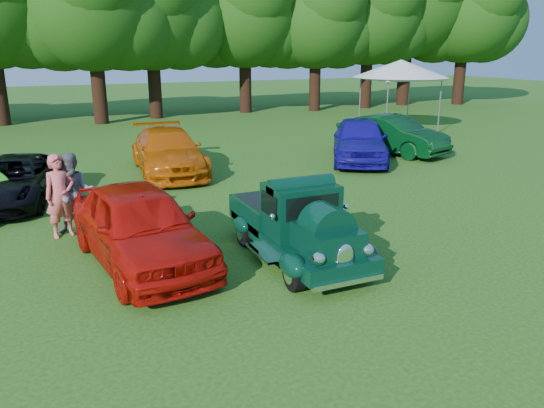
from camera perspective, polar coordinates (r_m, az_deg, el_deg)
name	(u,v)px	position (r m, az deg, el deg)	size (l,w,h in m)	color
ground	(246,275)	(10.45, -2.76, -7.62)	(120.00, 120.00, 0.00)	#214710
hero_pickup	(296,225)	(11.03, 2.63, -2.32)	(1.96, 4.20, 1.64)	black
red_convertible	(140,226)	(11.02, -14.02, -2.28)	(1.92, 4.78, 1.63)	#AC0D07
back_car_black	(13,180)	(16.70, -26.10, 2.29)	(2.17, 4.71, 1.31)	black
back_car_orange	(168,152)	(19.02, -11.11, 5.56)	(2.15, 5.29, 1.53)	#BC5006
back_car_blue	(360,140)	(20.91, 9.41, 6.84)	(2.01, 4.99, 1.70)	#150C88
back_car_green	(392,135)	(22.83, 12.76, 7.29)	(1.66, 4.76, 1.57)	black
spectator_pink	(60,196)	(13.17, -21.80, 0.81)	(0.71, 0.47, 1.95)	#DA5A5B
spectator_grey	(74,194)	(13.28, -20.52, 1.06)	(0.94, 0.74, 1.94)	slate
canopy_tent	(401,69)	(29.17, 13.68, 13.92)	(5.45, 5.45, 3.68)	silver
tree_line	(105,1)	(33.73, -17.54, 20.13)	(63.04, 10.46, 12.37)	black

